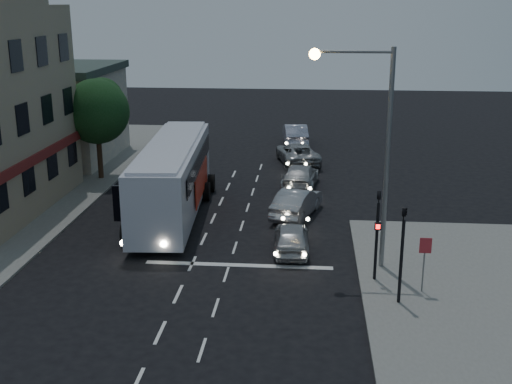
# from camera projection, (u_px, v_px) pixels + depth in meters

# --- Properties ---
(ground) EXTENTS (120.00, 120.00, 0.00)m
(ground) POSITION_uv_depth(u_px,v_px,m) (183.00, 283.00, 25.51)
(ground) COLOR black
(road_markings) EXTENTS (8.00, 30.55, 0.01)m
(road_markings) POSITION_uv_depth(u_px,v_px,m) (226.00, 253.00, 28.57)
(road_markings) COLOR silver
(road_markings) RESTS_ON ground
(tour_bus) EXTENTS (3.43, 12.72, 3.86)m
(tour_bus) POSITION_uv_depth(u_px,v_px,m) (173.00, 176.00, 33.18)
(tour_bus) COLOR silver
(tour_bus) RESTS_ON ground
(car_suv) EXTENTS (1.70, 3.94, 1.32)m
(car_suv) POSITION_uv_depth(u_px,v_px,m) (292.00, 237.00, 28.61)
(car_suv) COLOR #B5B6B8
(car_suv) RESTS_ON ground
(car_sedan_a) EXTENTS (2.74, 4.70, 1.46)m
(car_sedan_a) POSITION_uv_depth(u_px,v_px,m) (297.00, 203.00, 33.34)
(car_sedan_a) COLOR #A6A6AA
(car_sedan_a) RESTS_ON ground
(car_sedan_b) EXTENTS (2.40, 4.93, 1.38)m
(car_sedan_b) POSITION_uv_depth(u_px,v_px,m) (300.00, 176.00, 38.59)
(car_sedan_b) COLOR #B3B3B3
(car_sedan_b) RESTS_ON ground
(car_sedan_c) EXTENTS (3.50, 5.61, 1.45)m
(car_sedan_c) POSITION_uv_depth(u_px,v_px,m) (298.00, 153.00, 44.27)
(car_sedan_c) COLOR #9D9D9E
(car_sedan_c) RESTS_ON ground
(car_extra) EXTENTS (2.21, 5.09, 1.63)m
(car_extra) POSITION_uv_depth(u_px,v_px,m) (295.00, 134.00, 50.18)
(car_extra) COLOR #B2B0C4
(car_extra) RESTS_ON ground
(traffic_signal_main) EXTENTS (0.25, 0.35, 4.10)m
(traffic_signal_main) POSITION_uv_depth(u_px,v_px,m) (377.00, 225.00, 24.94)
(traffic_signal_main) COLOR black
(traffic_signal_main) RESTS_ON sidewalk_near
(traffic_signal_side) EXTENTS (0.18, 0.15, 4.10)m
(traffic_signal_side) POSITION_uv_depth(u_px,v_px,m) (402.00, 244.00, 23.00)
(traffic_signal_side) COLOR black
(traffic_signal_side) RESTS_ON sidewalk_near
(regulatory_sign) EXTENTS (0.45, 0.12, 2.20)m
(regulatory_sign) POSITION_uv_depth(u_px,v_px,m) (425.00, 256.00, 24.07)
(regulatory_sign) COLOR slate
(regulatory_sign) RESTS_ON sidewalk_near
(streetlight) EXTENTS (3.32, 0.44, 9.00)m
(streetlight) POSITION_uv_depth(u_px,v_px,m) (372.00, 134.00, 25.38)
(streetlight) COLOR slate
(streetlight) RESTS_ON sidewalk_near
(low_building_north) EXTENTS (9.40, 9.40, 6.50)m
(low_building_north) POSITION_uv_depth(u_px,v_px,m) (47.00, 112.00, 44.77)
(low_building_north) COLOR #9A9792
(low_building_north) RESTS_ON sidewalk_far
(street_tree) EXTENTS (4.00, 4.00, 6.20)m
(street_tree) POSITION_uv_depth(u_px,v_px,m) (96.00, 108.00, 39.27)
(street_tree) COLOR black
(street_tree) RESTS_ON sidewalk_far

